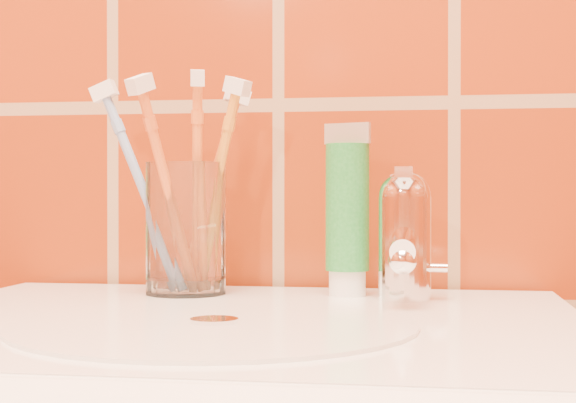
# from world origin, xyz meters

# --- Properties ---
(glass_tumbler) EXTENTS (0.09, 0.09, 0.13)m
(glass_tumbler) POSITION_xyz_m (-0.08, 1.11, 0.91)
(glass_tumbler) COLOR white
(glass_tumbler) RESTS_ON pedestal_sink
(toothpaste_tube) EXTENTS (0.05, 0.04, 0.17)m
(toothpaste_tube) POSITION_xyz_m (0.08, 1.12, 0.93)
(toothpaste_tube) COLOR white
(toothpaste_tube) RESTS_ON pedestal_sink
(faucet) EXTENTS (0.05, 0.11, 0.12)m
(faucet) POSITION_xyz_m (0.14, 1.09, 0.91)
(faucet) COLOR white
(faucet) RESTS_ON pedestal_sink
(toothbrush_0) EXTENTS (0.06, 0.10, 0.23)m
(toothbrush_0) POSITION_xyz_m (-0.06, 1.10, 0.96)
(toothbrush_0) COLOR orange
(toothbrush_0) RESTS_ON glass_tumbler
(toothbrush_1) EXTENTS (0.13, 0.12, 0.22)m
(toothbrush_1) POSITION_xyz_m (-0.06, 1.13, 0.95)
(toothbrush_1) COLOR orange
(toothbrush_1) RESTS_ON glass_tumbler
(toothbrush_2) EXTENTS (0.10, 0.10, 0.20)m
(toothbrush_2) POSITION_xyz_m (-0.12, 1.10, 0.95)
(toothbrush_2) COLOR #7A9FD9
(toothbrush_2) RESTS_ON glass_tumbler
(toothbrush_3) EXTENTS (0.12, 0.16, 0.23)m
(toothbrush_3) POSITION_xyz_m (-0.08, 1.08, 0.95)
(toothbrush_3) COLOR orange
(toothbrush_3) RESTS_ON glass_tumbler
(toothbrush_4) EXTENTS (0.13, 0.11, 0.22)m
(toothbrush_4) POSITION_xyz_m (-0.05, 1.11, 0.95)
(toothbrush_4) COLOR orange
(toothbrush_4) RESTS_ON glass_tumbler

